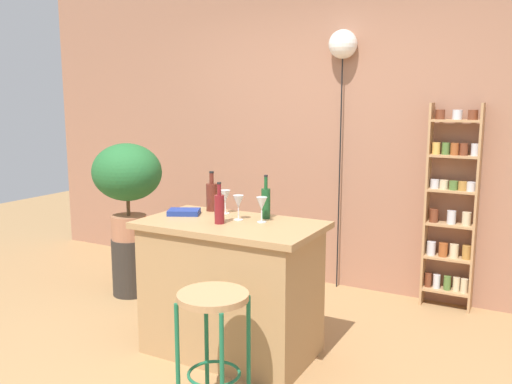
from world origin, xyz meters
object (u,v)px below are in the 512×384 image
Objects in this scene: bar_stool at (213,322)px; spice_shelf at (451,208)px; bottle_wine_red at (212,196)px; bottle_soda_blue at (266,202)px; cookbook at (184,212)px; wine_glass_center at (262,204)px; plant_stool at (131,266)px; wine_glass_right at (225,197)px; wine_glass_left at (238,202)px; pendant_globe_light at (343,47)px; potted_plant at (127,178)px; bottle_sauce_amber at (219,208)px.

bar_stool is 0.41× the size of spice_shelf.
bar_stool is at bearing -56.97° from bottle_wine_red.
bottle_soda_blue reaches higher than cookbook.
wine_glass_center is at bearing -18.05° from bottle_wine_red.
spice_shelf is 3.34× the size of plant_stool.
wine_glass_right is (1.16, -0.32, 0.76)m from plant_stool.
bar_stool is at bearing -111.57° from spice_shelf.
bottle_soda_blue reaches higher than wine_glass_left.
wine_glass_left is (-0.13, -0.13, 0.01)m from bottle_soda_blue.
wine_glass_left is 1.00× the size of wine_glass_right.
bottle_wine_red is at bearing 161.95° from wine_glass_center.
wine_glass_center is 1.82m from pendant_globe_light.
plant_stool is 2.99× the size of wine_glass_right.
bottle_wine_red is (1.03, -0.28, 0.75)m from plant_stool.
wine_glass_left is 0.22m from wine_glass_right.
potted_plant is 3.89× the size of cookbook.
bottle_soda_blue is at bearing 105.06° from wine_glass_center.
bottle_wine_red is 1.77m from pendant_globe_light.
plant_stool is at bearing 164.57° from wine_glass_right.
potted_plant is at bearing -146.17° from pendant_globe_light.
potted_plant is 4.98× the size of wine_glass_right.
wine_glass_right is at bearing -15.43° from plant_stool.
spice_shelf reaches higher than potted_plant.
bottle_soda_blue reaches higher than bottle_wine_red.
spice_shelf is 10.00× the size of wine_glass_right.
pendant_globe_light reaches higher than wine_glass_center.
wine_glass_center is (1.51, -0.44, 0.76)m from plant_stool.
wine_glass_left is at bearing -127.74° from spice_shelf.
potted_plant is at bearing 155.10° from bottle_sauce_amber.
wine_glass_center and wine_glass_right have the same top height.
bottle_sauce_amber is at bearing -65.48° from wine_glass_right.
wine_glass_left is 0.07× the size of pendant_globe_light.
spice_shelf reaches higher than wine_glass_center.
wine_glass_center is 1.00× the size of wine_glass_right.
spice_shelf reaches higher than bottle_sauce_amber.
pendant_globe_light is (0.22, 1.61, 1.11)m from bottle_sauce_amber.
wine_glass_center is (0.16, 0.01, 0.00)m from wine_glass_left.
bar_stool is 0.99m from bottle_soda_blue.
pendant_globe_light reaches higher than wine_glass_left.
bar_stool is 2.00m from plant_stool.
wine_glass_right is 1.76m from pendant_globe_light.
potted_plant reaches higher than bottle_soda_blue.
bottle_soda_blue is at bearing -12.24° from plant_stool.
wine_glass_left reaches higher than cookbook.
spice_shelf is 2.11m from cookbook.
cookbook is at bearing -163.46° from bottle_soda_blue.
potted_plant is 2.83× the size of bottle_soda_blue.
bottle_wine_red is at bearing 123.03° from bar_stool.
wine_glass_right is (-0.44, 0.85, 0.50)m from bar_stool.
pendant_globe_light is (-0.09, 2.18, 1.59)m from bar_stool.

